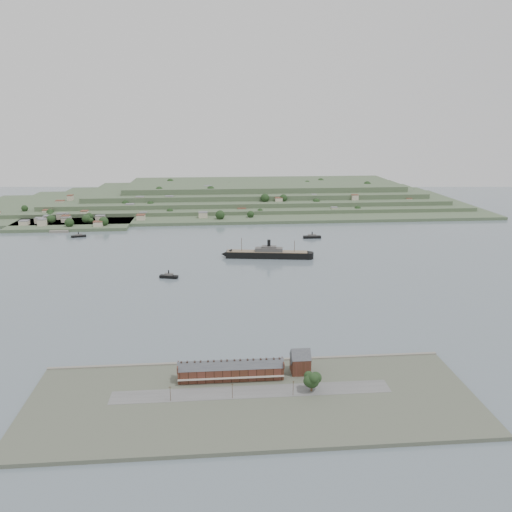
{
  "coord_description": "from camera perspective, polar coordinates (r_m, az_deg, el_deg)",
  "views": [
    {
      "loc": [
        -16.7,
        -403.8,
        134.87
      ],
      "look_at": [
        19.91,
        30.0,
        13.44
      ],
      "focal_mm": 35.0,
      "sensor_mm": 36.0,
      "label": 1
    }
  ],
  "objects": [
    {
      "name": "terrace_row",
      "position": [
        268.38,
        -2.88,
        -12.93
      ],
      "size": [
        55.6,
        9.8,
        11.07
      ],
      "color": "#482719",
      "rests_on": "ground"
    },
    {
      "name": "near_shore",
      "position": [
        255.55,
        -0.38,
        -16.0
      ],
      "size": [
        220.0,
        80.0,
        2.6
      ],
      "color": "#4C5142",
      "rests_on": "ground"
    },
    {
      "name": "far_peninsula",
      "position": [
        807.56,
        -1.61,
        6.82
      ],
      "size": [
        760.0,
        309.0,
        30.0
      ],
      "color": "#405337",
      "rests_on": "ground"
    },
    {
      "name": "fig_tree",
      "position": [
        257.77,
        6.46,
        -13.86
      ],
      "size": [
        9.64,
        8.35,
        10.76
      ],
      "color": "#473321",
      "rests_on": "ground"
    },
    {
      "name": "steamship",
      "position": [
        494.58,
        1.02,
        0.25
      ],
      "size": [
        91.94,
        23.23,
        22.11
      ],
      "color": "black",
      "rests_on": "ground"
    },
    {
      "name": "ferry_east",
      "position": [
        579.62,
        6.42,
        2.22
      ],
      "size": [
        20.42,
        6.04,
        7.62
      ],
      "color": "black",
      "rests_on": "ground"
    },
    {
      "name": "tugboat",
      "position": [
        439.49,
        -9.93,
        -2.29
      ],
      "size": [
        16.62,
        8.18,
        7.22
      ],
      "color": "black",
      "rests_on": "ground"
    },
    {
      "name": "gabled_building",
      "position": [
        274.78,
        5.09,
        -11.94
      ],
      "size": [
        10.4,
        10.18,
        14.09
      ],
      "color": "#482719",
      "rests_on": "ground"
    },
    {
      "name": "ground",
      "position": [
        426.05,
        -2.33,
        -2.88
      ],
      "size": [
        1400.0,
        1400.0,
        0.0
      ],
      "primitive_type": "plane",
      "color": "slate",
      "rests_on": "ground"
    },
    {
      "name": "ferry_west",
      "position": [
        616.74,
        -19.6,
        2.18
      ],
      "size": [
        17.2,
        7.87,
        6.23
      ],
      "color": "black",
      "rests_on": "ground"
    }
  ]
}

